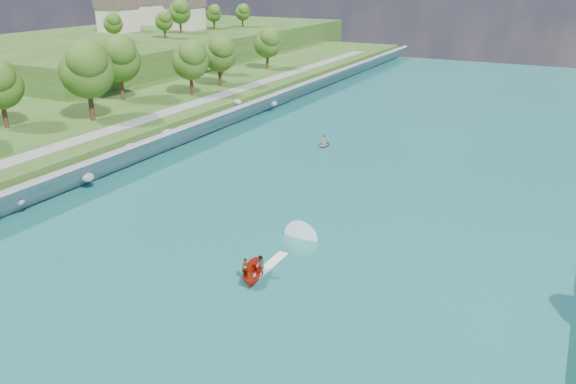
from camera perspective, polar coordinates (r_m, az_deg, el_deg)
The scene contains 9 objects.
ground at distance 45.57m, azimuth -9.50°, elevation -10.40°, with size 260.00×260.00×0.00m, color #2D5119.
river_water at distance 60.73m, azimuth 1.82°, elevation -1.65°, with size 55.00×240.00×0.10m, color #1B6468.
ridge_west at distance 165.83m, azimuth -12.98°, elevation 14.12°, with size 60.00×120.00×9.00m, color #2D5119.
riprap_bank at distance 73.60m, azimuth -17.01°, elevation 3.02°, with size 4.35×236.00×4.26m.
riverside_path at distance 78.57m, azimuth -20.05°, elevation 5.12°, with size 3.00×200.00×0.10m, color gray.
ridge_houses at distance 172.83m, azimuth -13.76°, elevation 17.27°, with size 29.50×29.50×8.40m.
trees_ridge at distance 155.76m, azimuth -10.36°, elevation 17.15°, with size 10.27×51.08×10.21m.
motorboat at distance 48.10m, azimuth -2.45°, elevation -7.29°, with size 3.60×18.78×2.10m.
raft at distance 82.75m, azimuth 3.65°, elevation 4.95°, with size 2.59×3.30×1.73m.
Camera 1 is at (24.34, -30.35, 23.72)m, focal length 35.00 mm.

